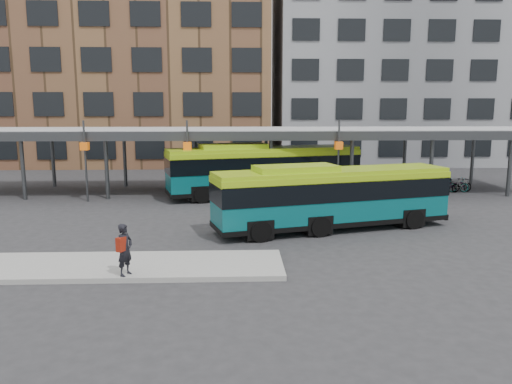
% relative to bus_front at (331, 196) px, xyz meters
% --- Properties ---
extents(ground, '(120.00, 120.00, 0.00)m').
position_rel_bus_front_xyz_m(ground, '(-4.23, -2.38, -1.58)').
color(ground, '#28282B').
rests_on(ground, ground).
extents(boarding_island, '(14.00, 3.00, 0.18)m').
position_rel_bus_front_xyz_m(boarding_island, '(-9.73, -5.38, -1.49)').
color(boarding_island, gray).
rests_on(boarding_island, ground).
extents(canopy, '(40.00, 6.53, 4.80)m').
position_rel_bus_front_xyz_m(canopy, '(-4.28, 10.49, 2.33)').
color(canopy, '#999B9E').
rests_on(canopy, ground).
extents(building_brick, '(26.00, 14.00, 22.00)m').
position_rel_bus_front_xyz_m(building_brick, '(-14.23, 29.62, 9.42)').
color(building_brick, brown).
rests_on(building_brick, ground).
extents(building_grey, '(24.00, 14.00, 20.00)m').
position_rel_bus_front_xyz_m(building_grey, '(11.77, 29.62, 8.42)').
color(building_grey, slate).
rests_on(building_grey, ground).
extents(bus_front, '(11.21, 5.21, 3.03)m').
position_rel_bus_front_xyz_m(bus_front, '(0.00, 0.00, 0.00)').
color(bus_front, '#075256').
rests_on(bus_front, ground).
extents(bus_rear, '(12.39, 5.73, 3.35)m').
position_rel_bus_front_xyz_m(bus_rear, '(-2.65, 8.83, 0.17)').
color(bus_rear, '#075256').
rests_on(bus_rear, ground).
extents(pedestrian, '(0.64, 0.74, 1.71)m').
position_rel_bus_front_xyz_m(pedestrian, '(-7.95, -6.59, -0.53)').
color(pedestrian, black).
rests_on(pedestrian, boarding_island).
extents(bike_rack, '(5.39, 1.35, 0.97)m').
position_rel_bus_front_xyz_m(bike_rack, '(8.72, 9.78, -1.11)').
color(bike_rack, slate).
rests_on(bike_rack, ground).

